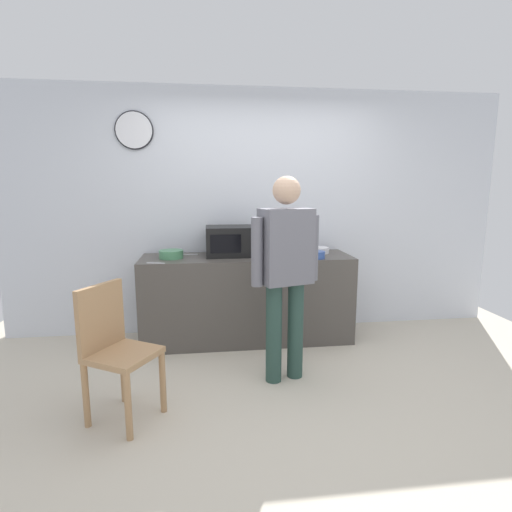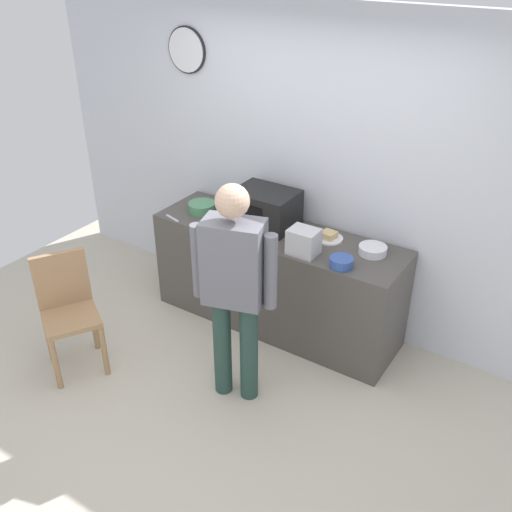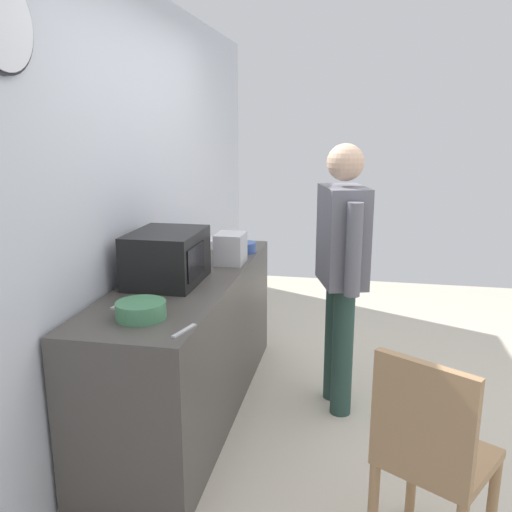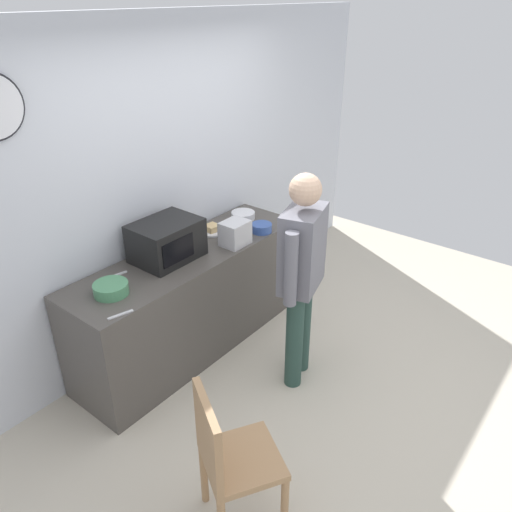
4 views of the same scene
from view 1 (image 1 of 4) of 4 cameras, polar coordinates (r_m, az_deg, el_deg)
name	(u,v)px [view 1 (image 1 of 4)]	position (r m, az deg, el deg)	size (l,w,h in m)	color
ground_plane	(286,397)	(3.28, 4.20, -19.20)	(6.00, 6.00, 0.00)	beige
back_wall	(258,212)	(4.45, 0.23, 6.21)	(5.40, 0.13, 2.60)	silver
kitchen_counter	(247,298)	(4.21, -1.28, -5.96)	(2.13, 0.62, 0.88)	#4C4742
microwave	(231,241)	(4.14, -3.61, 2.12)	(0.50, 0.39, 0.30)	black
sandwich_plate	(283,251)	(4.28, 3.82, 0.65)	(0.23, 0.23, 0.07)	white
salad_bowl	(171,254)	(4.08, -11.85, 0.24)	(0.24, 0.24, 0.08)	#4C8E60
cereal_bowl	(319,250)	(4.35, 8.85, 0.82)	(0.21, 0.21, 0.06)	white
mixing_bowl	(316,255)	(4.03, 8.46, 0.17)	(0.18, 0.18, 0.07)	#33519E
toaster	(283,249)	(3.96, 3.88, 1.03)	(0.22, 0.18, 0.20)	silver
fork_utensil	(190,254)	(4.25, -9.34, 0.22)	(0.17, 0.02, 0.01)	silver
spoon_utensil	(156,263)	(3.85, -13.96, -0.96)	(0.17, 0.02, 0.01)	silver
person_standing	(286,264)	(3.24, 4.19, -1.19)	(0.57, 0.34, 1.67)	#27433B
wooden_chair	(114,346)	(2.98, -19.33, -11.82)	(0.55, 0.55, 0.94)	#A87F56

